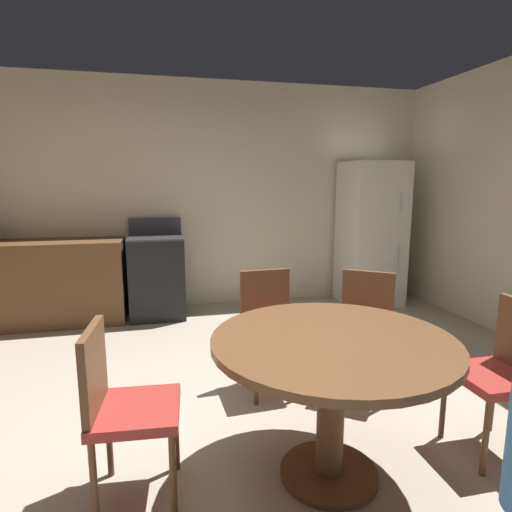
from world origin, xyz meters
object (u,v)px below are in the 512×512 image
at_px(dining_table, 332,367).
at_px(chair_northeast, 364,324).
at_px(chair_east, 505,367).
at_px(chair_west, 121,402).
at_px(chair_north, 269,322).
at_px(oven_range, 157,276).
at_px(refrigerator, 371,234).

xyz_separation_m(dining_table, chair_northeast, (0.61, 0.82, -0.10)).
height_order(dining_table, chair_east, chair_east).
bearing_deg(chair_east, chair_west, -1.83).
relative_size(dining_table, chair_north, 1.39).
distance_m(chair_north, chair_east, 1.50).
bearing_deg(chair_west, chair_east, 1.83).
distance_m(oven_range, chair_north, 2.09).
bearing_deg(chair_west, oven_range, 91.33).
bearing_deg(chair_north, chair_west, -48.71).
bearing_deg(oven_range, chair_north, -67.37).
relative_size(oven_range, chair_west, 1.26).
xyz_separation_m(chair_north, chair_east, (1.07, -1.04, 0.00)).
distance_m(chair_west, chair_east, 2.05).
relative_size(dining_table, chair_west, 1.39).
relative_size(chair_north, chair_northeast, 1.00).
bearing_deg(refrigerator, oven_range, 178.82).
bearing_deg(chair_east, chair_northeast, -62.78).
bearing_deg(chair_northeast, chair_north, -70.34).
xyz_separation_m(oven_range, refrigerator, (2.62, -0.05, 0.41)).
height_order(refrigerator, chair_northeast, refrigerator).
distance_m(refrigerator, chair_north, 2.64).
relative_size(dining_table, chair_northeast, 1.39).
distance_m(chair_north, chair_west, 1.35).
height_order(oven_range, dining_table, oven_range).
height_order(refrigerator, dining_table, refrigerator).
relative_size(dining_table, chair_east, 1.39).
xyz_separation_m(refrigerator, chair_north, (-1.81, -1.88, -0.38)).
bearing_deg(oven_range, chair_west, -93.35).
height_order(refrigerator, chair_north, refrigerator).
relative_size(oven_range, refrigerator, 0.62).
bearing_deg(chair_east, dining_table, -0.00).
distance_m(chair_north, chair_northeast, 0.69).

